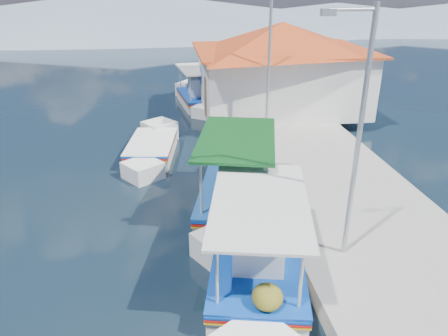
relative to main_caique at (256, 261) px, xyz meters
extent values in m
cube|color=gray|center=(3.59, 4.08, -0.23)|extent=(5.00, 44.00, 0.50)
cylinder|color=#A5A8AD|center=(1.49, 0.08, 0.17)|extent=(0.20, 0.20, 0.30)
cylinder|color=#A5A8AD|center=(1.49, 6.08, 0.17)|extent=(0.20, 0.20, 0.30)
cylinder|color=#A5A8AD|center=(1.49, 12.08, 0.17)|extent=(0.20, 0.20, 0.30)
cube|color=white|center=(0.01, -0.07, -0.27)|extent=(2.92, 4.51, 0.91)
cube|color=white|center=(-0.55, 2.62, -0.15)|extent=(2.10, 2.10, 1.01)
cube|color=#0C3C9D|center=(0.01, -0.07, 0.15)|extent=(3.01, 4.64, 0.06)
cube|color=red|center=(0.01, -0.07, 0.08)|extent=(3.01, 4.64, 0.05)
cube|color=gold|center=(0.01, -0.07, 0.01)|extent=(3.01, 4.64, 0.04)
cube|color=#0C3C9D|center=(0.01, -0.07, 0.22)|extent=(3.02, 4.60, 0.05)
cube|color=brown|center=(0.01, -0.07, 0.19)|extent=(2.74, 4.39, 0.05)
cube|color=white|center=(0.07, -0.36, 0.72)|extent=(1.39, 1.46, 1.05)
cube|color=silver|center=(0.07, -0.36, 1.27)|extent=(1.51, 1.57, 0.06)
cylinder|color=beige|center=(-1.17, 1.46, 0.96)|extent=(0.07, 0.07, 1.53)
cylinder|color=beige|center=(0.48, 1.81, 0.96)|extent=(0.07, 0.07, 1.53)
cylinder|color=beige|center=(-0.45, -1.96, 0.96)|extent=(0.07, 0.07, 1.53)
cylinder|color=beige|center=(1.20, -1.61, 0.96)|extent=(0.07, 0.07, 1.53)
cube|color=silver|center=(0.01, -0.07, 1.73)|extent=(3.02, 4.53, 0.07)
ellipsoid|color=#504E15|center=(-0.64, 1.16, 0.47)|extent=(0.73, 0.80, 0.55)
ellipsoid|color=#504E15|center=(-0.08, 1.77, 0.42)|extent=(0.61, 0.67, 0.46)
ellipsoid|color=#504E15|center=(0.56, -1.72, 0.44)|extent=(0.65, 0.72, 0.49)
sphere|color=red|center=(0.83, 0.69, 0.91)|extent=(0.38, 0.38, 0.38)
cube|color=white|center=(0.04, 3.42, -0.24)|extent=(3.03, 4.41, 1.03)
cube|color=white|center=(-0.59, 6.05, -0.11)|extent=(2.14, 2.14, 1.13)
cube|color=white|center=(0.65, 0.87, -0.24)|extent=(2.08, 2.08, 0.97)
cube|color=#0C3C9D|center=(0.04, 3.42, 0.23)|extent=(3.12, 4.54, 0.06)
cube|color=red|center=(0.04, 3.42, 0.15)|extent=(3.12, 4.54, 0.05)
cube|color=gold|center=(0.04, 3.42, 0.07)|extent=(3.12, 4.54, 0.04)
cube|color=#1B53A4|center=(0.04, 3.42, 0.31)|extent=(3.14, 4.51, 0.05)
cube|color=brown|center=(0.04, 3.42, 0.28)|extent=(2.85, 4.29, 0.05)
cylinder|color=beige|center=(-1.19, 4.86, 1.14)|extent=(0.08, 0.08, 1.73)
cylinder|color=beige|center=(0.49, 5.26, 1.14)|extent=(0.08, 0.08, 1.73)
cylinder|color=beige|center=(-0.41, 1.58, 1.14)|extent=(0.08, 0.08, 1.73)
cylinder|color=beige|center=(1.27, 1.98, 1.14)|extent=(0.08, 0.08, 1.73)
cube|color=#0C3F16|center=(0.04, 3.42, 2.01)|extent=(3.14, 4.44, 0.08)
cube|color=white|center=(-2.73, 8.39, -0.27)|extent=(2.17, 3.47, 0.91)
cube|color=white|center=(-3.04, 10.55, -0.15)|extent=(1.73, 1.73, 1.00)
cube|color=white|center=(-2.43, 6.30, -0.27)|extent=(1.69, 1.69, 0.86)
cube|color=#0C3C9D|center=(-2.73, 8.39, 0.15)|extent=(2.24, 3.58, 0.06)
cube|color=red|center=(-2.73, 8.39, 0.08)|extent=(2.24, 3.58, 0.05)
cube|color=gold|center=(-2.73, 8.39, 0.01)|extent=(2.24, 3.58, 0.04)
cube|color=white|center=(-2.73, 8.39, 0.22)|extent=(2.25, 3.55, 0.05)
cube|color=brown|center=(-2.73, 8.39, 0.19)|extent=(2.03, 3.39, 0.05)
cube|color=white|center=(-0.16, 16.05, -0.28)|extent=(2.41, 3.92, 0.87)
cube|color=white|center=(0.18, 18.49, -0.17)|extent=(1.94, 1.94, 0.96)
cube|color=white|center=(-0.48, 13.68, -0.28)|extent=(1.89, 1.89, 0.83)
cube|color=#0C3C9D|center=(-0.16, 16.05, 0.13)|extent=(2.48, 4.04, 0.06)
cube|color=red|center=(-0.16, 16.05, 0.05)|extent=(2.48, 4.04, 0.05)
cube|color=gold|center=(-0.16, 16.05, -0.01)|extent=(2.48, 4.04, 0.04)
cube|color=#0C3C9D|center=(-0.16, 16.05, 0.19)|extent=(2.50, 4.01, 0.05)
cube|color=brown|center=(-0.16, 16.05, 0.16)|extent=(2.25, 3.83, 0.05)
cube|color=white|center=(-0.20, 15.77, 0.67)|extent=(1.21, 1.33, 1.01)
cube|color=silver|center=(-0.20, 15.77, 1.19)|extent=(1.32, 1.43, 0.06)
cylinder|color=beige|center=(-0.71, 17.69, 0.90)|extent=(0.06, 0.06, 1.47)
cylinder|color=beige|center=(0.82, 17.48, 0.90)|extent=(0.06, 0.06, 1.47)
cylinder|color=beige|center=(-1.13, 14.61, 0.90)|extent=(0.06, 0.06, 1.47)
cylinder|color=beige|center=(0.39, 14.40, 0.90)|extent=(0.06, 0.06, 1.47)
cube|color=silver|center=(-0.16, 16.05, 1.63)|extent=(2.51, 3.94, 0.06)
cube|color=silver|center=(3.89, 13.08, 1.52)|extent=(8.00, 6.00, 3.00)
cube|color=red|center=(3.89, 13.08, 3.07)|extent=(8.64, 6.48, 0.10)
pyramid|color=red|center=(3.89, 13.08, 3.72)|extent=(10.49, 10.49, 1.40)
cube|color=brown|center=(-0.09, 12.08, 1.02)|extent=(0.06, 1.00, 2.00)
cube|color=#0C3C9D|center=(-0.09, 14.58, 1.62)|extent=(0.06, 1.20, 0.90)
cylinder|color=#A5A8AD|center=(2.29, 0.08, 3.02)|extent=(0.12, 0.12, 6.00)
cylinder|color=#A5A8AD|center=(1.79, 0.08, 5.87)|extent=(1.00, 0.08, 0.08)
cube|color=#A5A8AD|center=(1.29, 0.08, 5.82)|extent=(0.30, 0.14, 0.14)
cylinder|color=#A5A8AD|center=(2.29, 9.08, 3.02)|extent=(0.12, 0.12, 6.00)
cone|color=slate|center=(-7.31, 54.08, 1.97)|extent=(96.00, 96.00, 5.50)
cone|color=slate|center=(22.69, 54.08, 1.12)|extent=(76.80, 76.80, 3.80)
camera|label=1|loc=(-1.97, -8.64, 6.49)|focal=34.56mm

